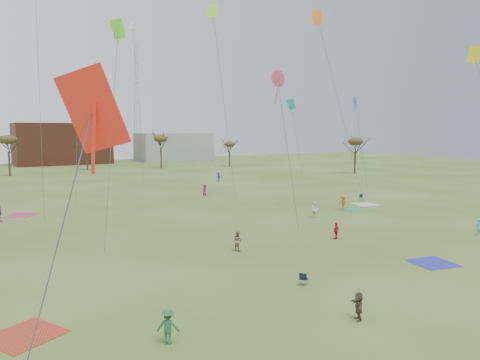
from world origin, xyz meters
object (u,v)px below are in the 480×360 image
camp_chair_center (304,281)px  radio_tower (137,102)px  camp_chair_right (361,198)px  spectator_fore_a (336,231)px  flyer_near_center (168,326)px

camp_chair_center → radio_tower: radio_tower is taller
camp_chair_center → camp_chair_right: same height
spectator_fore_a → camp_chair_center: (-10.64, -8.18, -0.53)m
camp_chair_center → flyer_near_center: bearing=73.9°
radio_tower → flyer_near_center: bearing=-108.8°
camp_chair_center → radio_tower: bearing=-46.1°
camp_chair_center → radio_tower: size_ratio=0.02×
camp_chair_center → radio_tower: (32.99, 125.64, 18.95)m
radio_tower → camp_chair_center: bearing=-104.7°
flyer_near_center → camp_chair_right: flyer_near_center is taller
flyer_near_center → camp_chair_center: bearing=-128.9°
spectator_fore_a → camp_chair_right: spectator_fore_a is taller
camp_chair_center → camp_chair_right: (30.06, 23.52, 0.00)m
flyer_near_center → spectator_fore_a: (21.28, 11.07, -0.06)m
spectator_fore_a → flyer_near_center: bearing=7.3°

